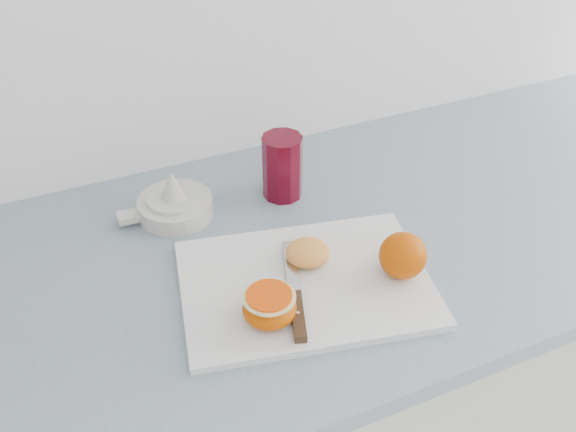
{
  "coord_description": "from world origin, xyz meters",
  "views": [
    {
      "loc": [
        -0.24,
        0.99,
        1.54
      ],
      "look_at": [
        0.07,
        1.69,
        0.96
      ],
      "focal_mm": 40.0,
      "sensor_mm": 36.0,
      "label": 1
    }
  ],
  "objects_px": {
    "citrus_juicer": "(174,204)",
    "red_tumbler": "(282,169)",
    "counter": "(279,419)",
    "cutting_board": "(306,284)",
    "half_orange": "(269,307)"
  },
  "relations": [
    {
      "from": "counter",
      "to": "citrus_juicer",
      "type": "relative_size",
      "value": 15.04
    },
    {
      "from": "cutting_board",
      "to": "half_orange",
      "type": "relative_size",
      "value": 4.88
    },
    {
      "from": "red_tumbler",
      "to": "citrus_juicer",
      "type": "bearing_deg",
      "value": 174.51
    },
    {
      "from": "counter",
      "to": "citrus_juicer",
      "type": "bearing_deg",
      "value": 129.06
    },
    {
      "from": "citrus_juicer",
      "to": "counter",
      "type": "bearing_deg",
      "value": -50.94
    },
    {
      "from": "red_tumbler",
      "to": "cutting_board",
      "type": "bearing_deg",
      "value": -105.5
    },
    {
      "from": "citrus_juicer",
      "to": "red_tumbler",
      "type": "relative_size",
      "value": 1.39
    },
    {
      "from": "counter",
      "to": "cutting_board",
      "type": "height_order",
      "value": "cutting_board"
    },
    {
      "from": "half_orange",
      "to": "red_tumbler",
      "type": "xyz_separation_m",
      "value": [
        0.14,
        0.28,
        0.02
      ]
    },
    {
      "from": "cutting_board",
      "to": "citrus_juicer",
      "type": "distance_m",
      "value": 0.28
    },
    {
      "from": "cutting_board",
      "to": "citrus_juicer",
      "type": "relative_size",
      "value": 2.27
    },
    {
      "from": "half_orange",
      "to": "counter",
      "type": "bearing_deg",
      "value": 63.19
    },
    {
      "from": "cutting_board",
      "to": "half_orange",
      "type": "xyz_separation_m",
      "value": [
        -0.08,
        -0.05,
        0.03
      ]
    },
    {
      "from": "citrus_juicer",
      "to": "red_tumbler",
      "type": "height_order",
      "value": "red_tumbler"
    },
    {
      "from": "counter",
      "to": "red_tumbler",
      "type": "bearing_deg",
      "value": 63.14
    }
  ]
}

